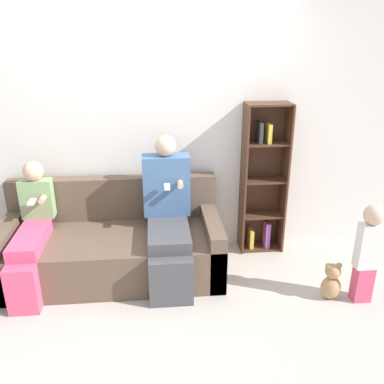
% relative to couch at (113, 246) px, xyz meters
% --- Properties ---
extents(ground_plane, '(14.00, 14.00, 0.00)m').
position_rel_couch_xyz_m(ground_plane, '(0.40, -0.55, -0.27)').
color(ground_plane, '#BCB2A8').
extents(back_wall, '(10.00, 0.06, 2.55)m').
position_rel_couch_xyz_m(back_wall, '(0.40, 0.48, 1.01)').
color(back_wall, silver).
rests_on(back_wall, ground_plane).
extents(couch, '(1.98, 0.89, 0.83)m').
position_rel_couch_xyz_m(couch, '(0.00, 0.00, 0.00)').
color(couch, brown).
rests_on(couch, ground_plane).
extents(adult_seated, '(0.43, 0.84, 1.27)m').
position_rel_couch_xyz_m(adult_seated, '(0.51, -0.07, 0.37)').
color(adult_seated, '#47474C').
rests_on(adult_seated, ground_plane).
extents(child_seated, '(0.29, 0.87, 1.05)m').
position_rel_couch_xyz_m(child_seated, '(-0.67, -0.13, 0.26)').
color(child_seated, '#DB4C75').
rests_on(child_seated, ground_plane).
extents(toddler_standing, '(0.19, 0.17, 0.87)m').
position_rel_couch_xyz_m(toddler_standing, '(2.10, -0.65, 0.21)').
color(toddler_standing, '#DB4C75').
rests_on(toddler_standing, ground_plane).
extents(bookshelf, '(0.43, 0.25, 1.51)m').
position_rel_couch_xyz_m(bookshelf, '(1.48, 0.35, 0.47)').
color(bookshelf, '#4C2D1E').
rests_on(bookshelf, ground_plane).
extents(teddy_bear, '(0.17, 0.14, 0.34)m').
position_rel_couch_xyz_m(teddy_bear, '(1.85, -0.61, -0.11)').
color(teddy_bear, tan).
rests_on(teddy_bear, ground_plane).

